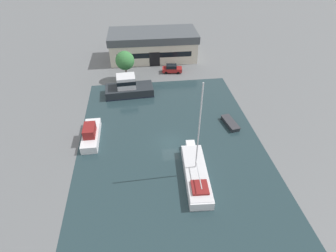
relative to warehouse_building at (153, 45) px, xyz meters
The scene contains 9 objects.
ground_plane 31.89m from the warehouse_building, 89.78° to the right, with size 440.00×440.00×0.00m, color slate.
water_canal 31.89m from the warehouse_building, 89.78° to the right, with size 27.66×38.57×0.01m, color #23383D.
warehouse_building is the anchor object (origin of this frame).
quay_tree_near_building 12.64m from the warehouse_building, 121.07° to the right, with size 3.83×3.83×6.31m.
parked_car 9.40m from the warehouse_building, 67.50° to the right, with size 4.50×2.39×1.76m.
sailboat_moored 39.03m from the warehouse_building, 86.22° to the right, with size 3.41×11.27×13.81m.
motor_cruiser 17.77m from the warehouse_building, 110.11° to the right, with size 9.35×4.67×3.94m.
small_dinghy 30.53m from the warehouse_building, 69.73° to the right, with size 2.20×4.38×0.73m.
cabin_boat 31.74m from the warehouse_building, 112.05° to the right, with size 2.41×7.19×2.65m.
Camera 1 is at (-3.94, -29.57, 26.83)m, focal length 28.00 mm.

